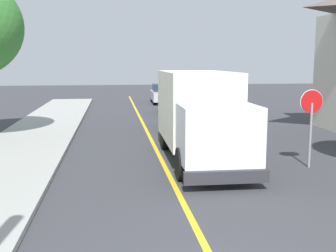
{
  "coord_description": "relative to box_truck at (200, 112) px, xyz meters",
  "views": [
    {
      "loc": [
        -1.73,
        -4.99,
        3.55
      ],
      "look_at": [
        0.12,
        8.69,
        1.4
      ],
      "focal_mm": 44.02,
      "sensor_mm": 36.0,
      "label": 1
    }
  ],
  "objects": [
    {
      "name": "centre_line_yellow",
      "position": [
        -1.39,
        0.49,
        -1.76
      ],
      "size": [
        0.16,
        56.0,
        0.01
      ],
      "primitive_type": "cube",
      "color": "gold",
      "rests_on": "ground"
    },
    {
      "name": "box_truck",
      "position": [
        0.0,
        0.0,
        0.0
      ],
      "size": [
        2.5,
        7.21,
        3.2
      ],
      "color": "#F2EDCC",
      "rests_on": "ground"
    },
    {
      "name": "parked_car_near",
      "position": [
        0.7,
        6.96,
        -0.97
      ],
      "size": [
        1.95,
        4.46,
        1.67
      ],
      "color": "black",
      "rests_on": "ground"
    },
    {
      "name": "parked_car_mid",
      "position": [
        1.21,
        13.68,
        -0.97
      ],
      "size": [
        1.97,
        4.47,
        1.67
      ],
      "color": "#4C564C",
      "rests_on": "ground"
    },
    {
      "name": "parked_car_far",
      "position": [
        1.16,
        21.05,
        -0.97
      ],
      "size": [
        1.9,
        4.44,
        1.67
      ],
      "color": "#B7B7BC",
      "rests_on": "ground"
    },
    {
      "name": "stop_sign",
      "position": [
        3.47,
        -1.59,
        0.09
      ],
      "size": [
        0.8,
        0.1,
        2.65
      ],
      "color": "gray",
      "rests_on": "ground"
    }
  ]
}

